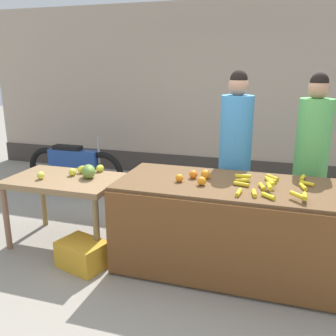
% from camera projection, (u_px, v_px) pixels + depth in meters
% --- Properties ---
extents(ground_plane, '(24.00, 24.00, 0.00)m').
position_uv_depth(ground_plane, '(188.00, 261.00, 3.64)').
color(ground_plane, gray).
extents(market_wall_back, '(9.03, 0.23, 2.85)m').
position_uv_depth(market_wall_back, '(234.00, 96.00, 5.96)').
color(market_wall_back, tan).
rests_on(market_wall_back, ground).
extents(fruit_stall_counter, '(2.15, 0.91, 0.85)m').
position_uv_depth(fruit_stall_counter, '(234.00, 228.00, 3.39)').
color(fruit_stall_counter, brown).
rests_on(fruit_stall_counter, ground).
extents(side_table_wooden, '(1.14, 0.73, 0.74)m').
position_uv_depth(side_table_wooden, '(65.00, 186.00, 3.85)').
color(side_table_wooden, olive).
rests_on(side_table_wooden, ground).
extents(banana_bunch_pile, '(0.69, 0.73, 0.07)m').
position_uv_depth(banana_bunch_pile, '(271.00, 185.00, 3.16)').
color(banana_bunch_pile, yellow).
rests_on(banana_bunch_pile, fruit_stall_counter).
extents(orange_pile, '(0.29, 0.28, 0.09)m').
position_uv_depth(orange_pile, '(197.00, 177.00, 3.37)').
color(orange_pile, orange).
rests_on(orange_pile, fruit_stall_counter).
extents(mango_papaya_pile, '(0.61, 0.54, 0.14)m').
position_uv_depth(mango_papaya_pile, '(84.00, 171.00, 3.86)').
color(mango_papaya_pile, yellow).
rests_on(mango_papaya_pile, side_table_wooden).
extents(vendor_woman_blue_shirt, '(0.34, 0.34, 1.83)m').
position_uv_depth(vendor_woman_blue_shirt, '(235.00, 157.00, 3.94)').
color(vendor_woman_blue_shirt, '#33333D').
rests_on(vendor_woman_blue_shirt, ground).
extents(vendor_woman_green_shirt, '(0.34, 0.34, 1.81)m').
position_uv_depth(vendor_woman_green_shirt, '(311.00, 161.00, 3.81)').
color(vendor_woman_green_shirt, '#33333D').
rests_on(vendor_woman_green_shirt, ground).
extents(parked_motorcycle, '(1.60, 0.18, 0.88)m').
position_uv_depth(parked_motorcycle, '(74.00, 166.00, 5.57)').
color(parked_motorcycle, black).
rests_on(parked_motorcycle, ground).
extents(produce_crate, '(0.51, 0.43, 0.26)m').
position_uv_depth(produce_crate, '(82.00, 254.00, 3.51)').
color(produce_crate, gold).
rests_on(produce_crate, ground).
extents(produce_sack, '(0.44, 0.46, 0.52)m').
position_uv_depth(produce_sack, '(164.00, 201.00, 4.51)').
color(produce_sack, tan).
rests_on(produce_sack, ground).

